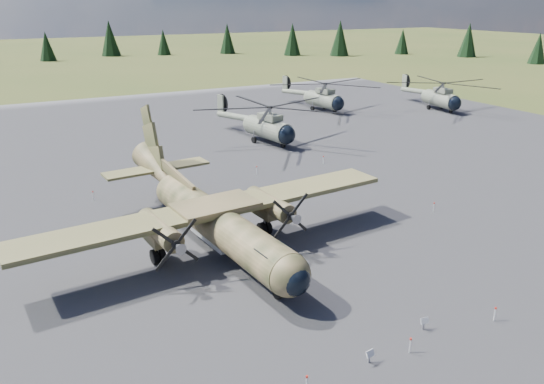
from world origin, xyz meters
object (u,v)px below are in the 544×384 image
helicopter_far (441,90)px  helicopter_mid (323,91)px  transport_plane (210,212)px  helicopter_near (268,117)px

helicopter_far → helicopter_mid: bearing=161.9°
transport_plane → helicopter_far: bearing=25.4°
transport_plane → helicopter_mid: (34.05, 38.00, 0.60)m
transport_plane → helicopter_far: (50.92, 29.75, 0.62)m
helicopter_mid → transport_plane: bearing=-138.5°
transport_plane → helicopter_far: transport_plane is taller
helicopter_mid → helicopter_far: size_ratio=0.99×
helicopter_near → helicopter_mid: size_ratio=1.06×
transport_plane → helicopter_far: size_ratio=1.24×
helicopter_mid → helicopter_far: bearing=-32.7°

